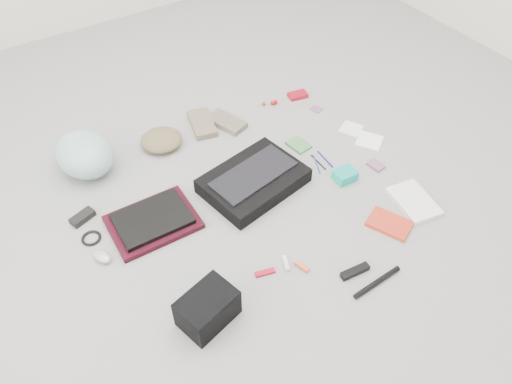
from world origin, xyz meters
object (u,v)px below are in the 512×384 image
messenger_bag (254,181)px  accordion_wallet (345,175)px  camera_bag (208,308)px  bike_helmet (84,154)px  book_red (389,224)px  laptop (152,219)px

messenger_bag → accordion_wallet: (0.39, -0.20, -0.01)m
messenger_bag → camera_bag: size_ratio=2.17×
bike_helmet → accordion_wallet: size_ratio=3.21×
camera_bag → bike_helmet: bearing=80.7°
messenger_bag → book_red: (0.37, -0.53, -0.03)m
camera_bag → book_red: 0.89m
laptop → bike_helmet: 0.51m
laptop → accordion_wallet: bearing=-13.6°
laptop → accordion_wallet: size_ratio=3.11×
messenger_bag → book_red: messenger_bag is taller
messenger_bag → bike_helmet: (-0.62, 0.54, 0.06)m
book_red → laptop: bearing=122.2°
book_red → bike_helmet: bearing=108.2°
messenger_bag → book_red: 0.65m
camera_bag → laptop: bearing=73.2°
camera_bag → book_red: size_ratio=1.15×
bike_helmet → book_red: bike_helmet is taller
laptop → bike_helmet: bearing=104.7°
bike_helmet → camera_bag: bike_helmet is taller
messenger_bag → bike_helmet: 0.82m
messenger_bag → bike_helmet: bearing=128.5°
laptop → camera_bag: 0.54m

